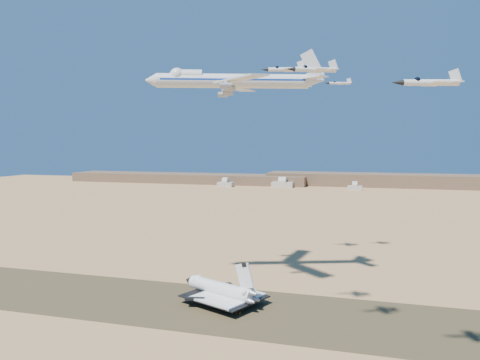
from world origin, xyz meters
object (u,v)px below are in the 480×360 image
(crew_a, at_px, (227,307))
(chase_jet_d, at_px, (299,86))
(carrier_747, at_px, (228,81))
(chase_jet_a, at_px, (285,69))
(chase_jet_c, at_px, (429,82))
(crew_c, at_px, (237,312))
(chase_jet_e, at_px, (339,83))
(chase_jet_b, at_px, (314,69))
(crew_b, at_px, (240,313))
(shuttle, at_px, (220,290))

(crew_a, relative_size, chase_jet_d, 0.11)
(carrier_747, distance_m, chase_jet_a, 53.67)
(chase_jet_a, height_order, chase_jet_c, chase_jet_a)
(crew_a, xyz_separation_m, crew_c, (4.94, -3.78, -0.03))
(chase_jet_e, bearing_deg, chase_jet_d, -172.44)
(crew_c, bearing_deg, carrier_747, -42.72)
(chase_jet_e, bearing_deg, carrier_747, -143.67)
(chase_jet_b, bearing_deg, chase_jet_a, 101.31)
(crew_b, height_order, chase_jet_a, chase_jet_a)
(carrier_747, relative_size, crew_a, 45.81)
(shuttle, height_order, crew_a, shuttle)
(chase_jet_d, bearing_deg, carrier_747, -128.15)
(crew_b, distance_m, chase_jet_c, 103.69)
(carrier_747, xyz_separation_m, chase_jet_b, (43.84, -57.98, -5.72))
(shuttle, xyz_separation_m, carrier_747, (-3.32, 20.73, 84.04))
(chase_jet_a, height_order, chase_jet_b, chase_jet_a)
(shuttle, xyz_separation_m, crew_b, (11.31, -10.72, -4.05))
(chase_jet_b, height_order, chase_jet_d, chase_jet_d)
(crew_b, relative_size, chase_jet_c, 0.10)
(shuttle, height_order, chase_jet_c, chase_jet_c)
(shuttle, distance_m, crew_a, 8.95)
(carrier_747, bearing_deg, chase_jet_b, -72.81)
(chase_jet_c, bearing_deg, crew_a, 129.21)
(crew_a, height_order, chase_jet_c, chase_jet_c)
(carrier_747, relative_size, chase_jet_e, 5.43)
(chase_jet_c, xyz_separation_m, chase_jet_e, (-30.89, 131.46, 16.79))
(chase_jet_c, height_order, chase_jet_d, chase_jet_d)
(shuttle, relative_size, chase_jet_d, 2.49)
(carrier_747, distance_m, chase_jet_e, 73.48)
(crew_a, bearing_deg, chase_jet_b, -154.54)
(crew_c, xyz_separation_m, chase_jet_d, (9.05, 81.30, 91.29))
(crew_c, relative_size, chase_jet_c, 0.10)
(chase_jet_c, bearing_deg, shuttle, 127.55)
(chase_jet_b, distance_m, chase_jet_e, 118.72)
(shuttle, height_order, crew_c, shuttle)
(crew_c, xyz_separation_m, chase_jet_b, (30.74, -27.15, 82.43))
(chase_jet_a, bearing_deg, crew_b, 135.86)
(shuttle, bearing_deg, crew_c, -22.51)
(chase_jet_a, bearing_deg, crew_a, 135.17)
(crew_b, relative_size, chase_jet_b, 0.12)
(crew_a, relative_size, chase_jet_e, 0.12)
(carrier_747, bearing_deg, crew_a, -93.12)
(carrier_747, bearing_deg, crew_c, -86.88)
(chase_jet_b, height_order, chase_jet_e, chase_jet_e)
(crew_a, relative_size, chase_jet_a, 0.12)
(shuttle, bearing_deg, crew_a, -29.13)
(crew_c, distance_m, chase_jet_d, 122.57)
(chase_jet_a, bearing_deg, chase_jet_b, -66.35)
(crew_b, distance_m, chase_jet_b, 91.34)
(chase_jet_c, bearing_deg, crew_b, 129.19)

